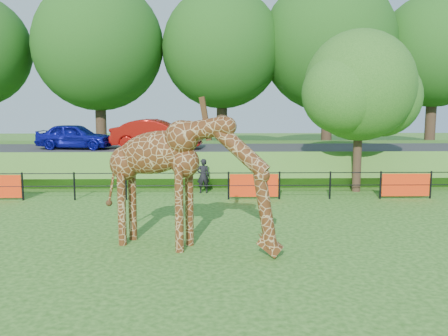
# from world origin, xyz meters

# --- Properties ---
(ground) EXTENTS (90.00, 90.00, 0.00)m
(ground) POSITION_xyz_m (0.00, 0.00, 0.00)
(ground) COLOR #235314
(ground) RESTS_ON ground
(giraffe) EXTENTS (4.94, 2.63, 3.53)m
(giraffe) POSITION_xyz_m (0.78, 1.55, 1.77)
(giraffe) COLOR #542A11
(giraffe) RESTS_ON ground
(perimeter_fence) EXTENTS (28.07, 0.10, 1.10)m
(perimeter_fence) POSITION_xyz_m (0.00, 8.00, 0.55)
(perimeter_fence) COLOR black
(perimeter_fence) RESTS_ON ground
(embankment) EXTENTS (40.00, 9.00, 1.30)m
(embankment) POSITION_xyz_m (0.00, 15.50, 0.65)
(embankment) COLOR #235314
(embankment) RESTS_ON ground
(road) EXTENTS (40.00, 5.00, 0.12)m
(road) POSITION_xyz_m (0.00, 14.00, 1.36)
(road) COLOR #2A2A2C
(road) RESTS_ON embankment
(car_blue) EXTENTS (3.91, 2.01, 1.27)m
(car_blue) POSITION_xyz_m (-5.50, 13.79, 2.06)
(car_blue) COLOR #1417A8
(car_blue) RESTS_ON road
(car_red) EXTENTS (4.60, 2.03, 1.47)m
(car_red) POSITION_xyz_m (-1.42, 13.76, 2.15)
(car_red) COLOR #A4110B
(car_red) RESTS_ON road
(visitor) EXTENTS (0.58, 0.44, 1.45)m
(visitor) POSITION_xyz_m (0.98, 9.37, 0.72)
(visitor) COLOR black
(visitor) RESTS_ON ground
(tree_east) EXTENTS (5.40, 4.71, 6.76)m
(tree_east) POSITION_xyz_m (7.60, 9.63, 4.28)
(tree_east) COLOR #362218
(tree_east) RESTS_ON ground
(bg_tree_line) EXTENTS (37.30, 8.80, 11.82)m
(bg_tree_line) POSITION_xyz_m (1.89, 22.00, 7.19)
(bg_tree_line) COLOR #362218
(bg_tree_line) RESTS_ON ground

